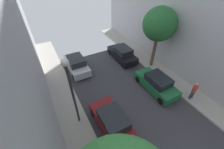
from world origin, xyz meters
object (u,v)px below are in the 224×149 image
pedestrian (194,90)px  lamp_post (71,85)px  street_tree_1 (159,25)px  parked_car_left_4 (76,64)px  parked_car_left_3 (112,122)px  parked_car_right_1 (156,83)px  parked_car_right_2 (122,54)px

pedestrian → lamp_post: 9.81m
street_tree_1 → lamp_post: bearing=-162.8°
parked_car_left_4 → street_tree_1: street_tree_1 is taller
parked_car_left_3 → parked_car_right_1: size_ratio=1.00×
parked_car_left_3 → parked_car_left_4: bearing=90.0°
parked_car_right_1 → street_tree_1: street_tree_1 is taller
parked_car_left_3 → parked_car_right_1: 5.61m
pedestrian → street_tree_1: size_ratio=0.28×
parked_car_left_3 → pedestrian: pedestrian is taller
pedestrian → parked_car_left_4: bearing=129.2°
street_tree_1 → parked_car_left_3: bearing=-148.6°
pedestrian → parked_car_left_3: bearing=173.2°
parked_car_left_3 → parked_car_right_2: (5.40, 7.38, 0.00)m
parked_car_right_2 → street_tree_1: size_ratio=0.68×
parked_car_left_3 → lamp_post: size_ratio=0.78×
parked_car_left_4 → lamp_post: size_ratio=0.78×
parked_car_left_3 → pedestrian: size_ratio=2.44×
parked_car_right_2 → lamp_post: 9.74m
parked_car_left_3 → lamp_post: (-1.90, 1.67, 3.00)m
pedestrian → street_tree_1: 6.56m
parked_car_left_4 → street_tree_1: size_ratio=0.68×
parked_car_left_3 → pedestrian: (7.20, -0.86, 0.35)m
lamp_post → parked_car_left_4: bearing=73.2°
parked_car_right_1 → lamp_post: 7.89m
parked_car_right_2 → pedestrian: bearing=-77.7°
parked_car_left_4 → street_tree_1: 9.15m
parked_car_right_1 → street_tree_1: 5.45m
parked_car_right_1 → pedestrian: (1.80, -2.39, 0.35)m
street_tree_1 → parked_car_left_4: bearing=155.8°
parked_car_left_4 → parked_car_right_1: same height
street_tree_1 → lamp_post: street_tree_1 is taller
parked_car_left_4 → parked_car_right_2: (5.40, -0.57, 0.00)m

